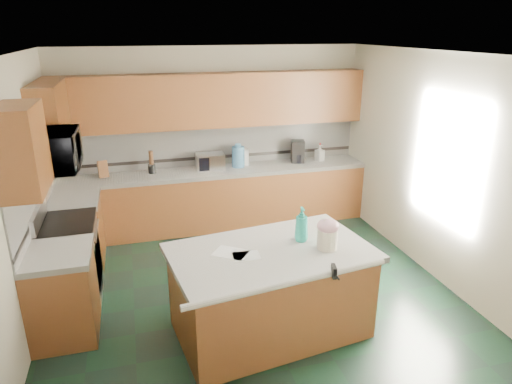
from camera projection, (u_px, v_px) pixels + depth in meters
name	position (u px, v px, depth m)	size (l,w,h in m)	color
floor	(252.00, 292.00, 5.39)	(4.60, 4.60, 0.00)	black
ceiling	(251.00, 54.00, 4.47)	(4.60, 4.60, 0.00)	white
wall_back	(213.00, 137.00, 7.03)	(4.60, 0.04, 2.70)	beige
wall_front	(346.00, 301.00, 2.82)	(4.60, 0.04, 2.70)	beige
wall_left	(17.00, 205.00, 4.35)	(0.04, 4.60, 2.70)	beige
wall_right	(437.00, 167.00, 5.50)	(0.04, 4.60, 2.70)	beige
back_base_cab	(219.00, 200.00, 7.06)	(4.60, 0.60, 0.86)	#391C09
back_countertop	(218.00, 171.00, 6.90)	(4.60, 0.64, 0.06)	silver
back_upper_cab	(214.00, 100.00, 6.66)	(4.60, 0.33, 0.78)	#391C09
back_backsplash	(214.00, 145.00, 7.04)	(4.60, 0.02, 0.63)	silver
back_accent_band	(214.00, 157.00, 7.10)	(4.60, 0.01, 0.05)	black
left_base_cab_rear	(77.00, 233.00, 5.91)	(0.60, 0.82, 0.86)	#391C09
left_counter_rear	(72.00, 200.00, 5.76)	(0.64, 0.82, 0.06)	silver
left_base_cab_front	(63.00, 296.00, 4.53)	(0.60, 0.72, 0.86)	#391C09
left_counter_front	(56.00, 255.00, 4.37)	(0.64, 0.72, 0.06)	silver
left_backsplash	(33.00, 196.00, 4.90)	(0.02, 2.30, 0.63)	silver
left_accent_band	(36.00, 213.00, 4.97)	(0.01, 2.30, 0.05)	black
left_upper_cab_rear	(50.00, 116.00, 5.49)	(0.33, 1.09, 0.78)	#391C09
left_upper_cab_front	(22.00, 149.00, 3.98)	(0.33, 0.72, 0.78)	#391C09
range_body	(71.00, 261.00, 5.20)	(0.60, 0.76, 0.88)	#B7B7BC
range_oven_door	(98.00, 261.00, 5.28)	(0.02, 0.68, 0.55)	black
range_cooktop	(65.00, 224.00, 5.04)	(0.62, 0.78, 0.04)	black
range_handle	(97.00, 230.00, 5.16)	(0.02, 0.02, 0.66)	#B7B7BC
range_backguard	(38.00, 216.00, 4.93)	(0.06, 0.76, 0.18)	#B7B7BC
microwave	(54.00, 151.00, 4.76)	(0.73, 0.50, 0.41)	#B7B7BC
island_base	(271.00, 294.00, 4.57)	(1.83, 1.04, 0.86)	#391C09
island_top	(271.00, 253.00, 4.41)	(1.93, 1.14, 0.06)	silver
island_bullnose	(291.00, 283.00, 3.89)	(0.06, 0.06, 1.93)	silver
treat_jar	(327.00, 239.00, 4.40)	(0.19, 0.19, 0.20)	white
treat_jar_lid	(328.00, 226.00, 4.36)	(0.21, 0.21, 0.13)	#E7A6BA
treat_jar_knob	(328.00, 222.00, 4.34)	(0.02, 0.02, 0.07)	tan
treat_jar_knob_end_l	(325.00, 222.00, 4.33)	(0.04, 0.04, 0.04)	tan
treat_jar_knob_end_r	(332.00, 221.00, 4.35)	(0.04, 0.04, 0.04)	tan
soap_bottle_island	(302.00, 224.00, 4.54)	(0.14, 0.14, 0.36)	teal
paper_sheet_a	(246.00, 256.00, 4.29)	(0.26, 0.19, 0.00)	white
paper_sheet_b	(231.00, 253.00, 4.34)	(0.31, 0.23, 0.00)	white
clamp_body	(334.00, 271.00, 4.00)	(0.03, 0.11, 0.10)	black
clamp_handle	(337.00, 277.00, 3.94)	(0.02, 0.02, 0.08)	black
knife_block	(103.00, 169.00, 6.48)	(0.13, 0.11, 0.24)	#472814
utensil_crock	(152.00, 169.00, 6.70)	(0.11, 0.11, 0.14)	black
utensil_bundle	(151.00, 158.00, 6.64)	(0.06, 0.06, 0.20)	#472814
toaster_oven	(210.00, 161.00, 6.87)	(0.42, 0.28, 0.24)	#B7B7BC
toaster_oven_door	(212.00, 164.00, 6.75)	(0.38, 0.01, 0.20)	black
paper_towel	(245.00, 158.00, 7.05)	(0.11, 0.11, 0.25)	white
paper_towel_base	(245.00, 165.00, 7.09)	(0.17, 0.17, 0.01)	#B7B7BC
water_jug	(238.00, 157.00, 6.97)	(0.19, 0.19, 0.32)	#4E89B7
water_jug_neck	(238.00, 145.00, 6.91)	(0.09, 0.09, 0.05)	#4E89B7
coffee_maker	(298.00, 151.00, 7.23)	(0.20, 0.22, 0.34)	black
coffee_carafe	(299.00, 158.00, 7.22)	(0.14, 0.14, 0.14)	black
soap_bottle_back	(320.00, 153.00, 7.31)	(0.12, 0.12, 0.26)	white
soap_back_cap	(320.00, 144.00, 7.26)	(0.02, 0.02, 0.03)	red
window_light_proxy	(447.00, 160.00, 5.26)	(0.02, 1.40, 1.10)	white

